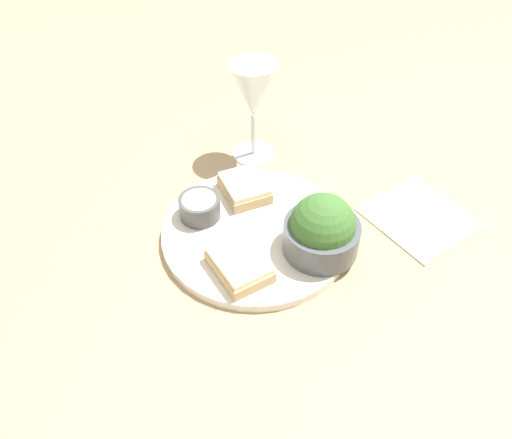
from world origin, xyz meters
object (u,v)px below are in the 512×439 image
(salad_bowl, at_px, (322,230))
(sauce_ramekin, at_px, (200,206))
(napkin, at_px, (420,217))
(cheese_toast_far, at_px, (244,188))
(cheese_toast_near, at_px, (239,265))
(wine_glass, at_px, (253,95))

(salad_bowl, xyz_separation_m, sauce_ramekin, (-0.16, -0.10, -0.02))
(napkin, bearing_deg, cheese_toast_far, -134.31)
(salad_bowl, relative_size, cheese_toast_far, 1.17)
(sauce_ramekin, bearing_deg, cheese_toast_near, -5.86)
(wine_glass, bearing_deg, napkin, 21.86)
(cheese_toast_far, bearing_deg, cheese_toast_near, -37.12)
(salad_bowl, height_order, napkin, salad_bowl)
(sauce_ramekin, xyz_separation_m, cheese_toast_near, (0.13, -0.01, -0.01))
(napkin, bearing_deg, sauce_ramekin, -124.13)
(sauce_ramekin, bearing_deg, wine_glass, 119.77)
(sauce_ramekin, xyz_separation_m, wine_glass, (-0.10, 0.17, 0.09))
(wine_glass, height_order, napkin, wine_glass)
(wine_glass, relative_size, napkin, 1.19)
(salad_bowl, relative_size, wine_glass, 0.62)
(wine_glass, bearing_deg, salad_bowl, -14.04)
(sauce_ramekin, height_order, wine_glass, wine_glass)
(sauce_ramekin, height_order, cheese_toast_near, sauce_ramekin)
(salad_bowl, relative_size, napkin, 0.74)
(napkin, bearing_deg, cheese_toast_near, -102.67)
(cheese_toast_near, bearing_deg, napkin, 77.33)
(salad_bowl, distance_m, cheese_toast_near, 0.12)
(cheese_toast_far, bearing_deg, sauce_ramekin, -88.27)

